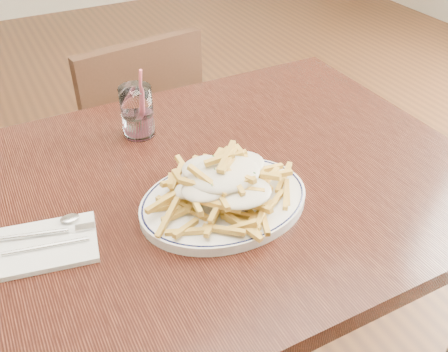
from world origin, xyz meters
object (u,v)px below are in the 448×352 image
fries_plate (224,201)px  water_glass (138,115)px  loaded_fries (224,180)px  chair_far (136,140)px  table (187,216)px

fries_plate → water_glass: size_ratio=2.32×
fries_plate → loaded_fries: size_ratio=1.30×
chair_far → loaded_fries: (-0.05, -0.72, 0.34)m
loaded_fries → water_glass: (-0.05, 0.32, -0.01)m
table → water_glass: (-0.01, 0.23, 0.13)m
fries_plate → water_glass: water_glass is taller
table → loaded_fries: bearing=-65.9°
table → chair_far: size_ratio=1.44×
table → loaded_fries: size_ratio=4.24×
chair_far → water_glass: size_ratio=5.28×
chair_far → water_glass: bearing=-104.1°
chair_far → water_glass: water_glass is taller
chair_far → loaded_fries: 0.80m
loaded_fries → water_glass: bearing=99.6°
chair_far → table: bearing=-98.0°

